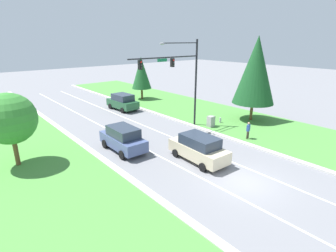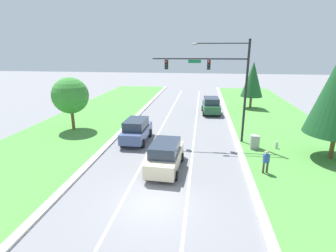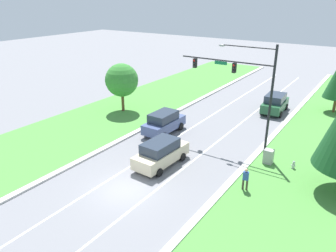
{
  "view_description": "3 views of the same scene",
  "coord_description": "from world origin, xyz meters",
  "px_view_note": "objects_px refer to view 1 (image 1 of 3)",
  "views": [
    {
      "loc": [
        -13.65,
        -8.23,
        8.9
      ],
      "look_at": [
        0.68,
        8.79,
        1.56
      ],
      "focal_mm": 28.0,
      "sensor_mm": 36.0,
      "label": 1
    },
    {
      "loc": [
        2.43,
        -12.36,
        8.19
      ],
      "look_at": [
        -0.68,
        11.14,
        1.17
      ],
      "focal_mm": 28.0,
      "sensor_mm": 36.0,
      "label": 2
    },
    {
      "loc": [
        13.09,
        -14.17,
        12.38
      ],
      "look_at": [
        -2.41,
        9.0,
        1.18
      ],
      "focal_mm": 35.0,
      "sensor_mm": 36.0,
      "label": 3
    }
  ],
  "objects_px": {
    "forest_suv": "(123,102)",
    "utility_cabinet": "(211,122)",
    "champagne_suv": "(199,148)",
    "traffic_signal_mast": "(180,72)",
    "slate_blue_suv": "(123,139)",
    "fire_hydrant": "(220,120)",
    "pedestrian": "(248,130)",
    "conifer_far_right_tree": "(141,73)",
    "conifer_near_right_tree": "(256,70)",
    "oak_near_left_tree": "(10,119)"
  },
  "relations": [
    {
      "from": "champagne_suv",
      "to": "forest_suv",
      "type": "distance_m",
      "value": 17.62
    },
    {
      "from": "pedestrian",
      "to": "conifer_far_right_tree",
      "type": "relative_size",
      "value": 0.26
    },
    {
      "from": "conifer_near_right_tree",
      "to": "traffic_signal_mast",
      "type": "bearing_deg",
      "value": 161.05
    },
    {
      "from": "forest_suv",
      "to": "oak_near_left_tree",
      "type": "height_order",
      "value": "oak_near_left_tree"
    },
    {
      "from": "traffic_signal_mast",
      "to": "slate_blue_suv",
      "type": "distance_m",
      "value": 8.84
    },
    {
      "from": "fire_hydrant",
      "to": "conifer_far_right_tree",
      "type": "height_order",
      "value": "conifer_far_right_tree"
    },
    {
      "from": "oak_near_left_tree",
      "to": "conifer_far_right_tree",
      "type": "height_order",
      "value": "conifer_far_right_tree"
    },
    {
      "from": "pedestrian",
      "to": "fire_hydrant",
      "type": "bearing_deg",
      "value": -125.29
    },
    {
      "from": "champagne_suv",
      "to": "forest_suv",
      "type": "relative_size",
      "value": 1.03
    },
    {
      "from": "slate_blue_suv",
      "to": "champagne_suv",
      "type": "bearing_deg",
      "value": -56.88
    },
    {
      "from": "forest_suv",
      "to": "fire_hydrant",
      "type": "height_order",
      "value": "forest_suv"
    },
    {
      "from": "conifer_near_right_tree",
      "to": "conifer_far_right_tree",
      "type": "height_order",
      "value": "conifer_near_right_tree"
    },
    {
      "from": "forest_suv",
      "to": "utility_cabinet",
      "type": "xyz_separation_m",
      "value": [
        3.33,
        -12.48,
        -0.47
      ]
    },
    {
      "from": "slate_blue_suv",
      "to": "conifer_near_right_tree",
      "type": "distance_m",
      "value": 16.61
    },
    {
      "from": "pedestrian",
      "to": "oak_near_left_tree",
      "type": "relative_size",
      "value": 0.31
    },
    {
      "from": "oak_near_left_tree",
      "to": "slate_blue_suv",
      "type": "bearing_deg",
      "value": -19.4
    },
    {
      "from": "utility_cabinet",
      "to": "forest_suv",
      "type": "bearing_deg",
      "value": 104.95
    },
    {
      "from": "oak_near_left_tree",
      "to": "utility_cabinet",
      "type": "bearing_deg",
      "value": -10.34
    },
    {
      "from": "fire_hydrant",
      "to": "conifer_far_right_tree",
      "type": "xyz_separation_m",
      "value": [
        0.41,
        15.87,
        3.77
      ]
    },
    {
      "from": "slate_blue_suv",
      "to": "fire_hydrant",
      "type": "bearing_deg",
      "value": -1.09
    },
    {
      "from": "forest_suv",
      "to": "pedestrian",
      "type": "bearing_deg",
      "value": -82.4
    },
    {
      "from": "fire_hydrant",
      "to": "conifer_far_right_tree",
      "type": "distance_m",
      "value": 16.32
    },
    {
      "from": "oak_near_left_tree",
      "to": "conifer_far_right_tree",
      "type": "relative_size",
      "value": 0.84
    },
    {
      "from": "fire_hydrant",
      "to": "conifer_near_right_tree",
      "type": "relative_size",
      "value": 0.07
    },
    {
      "from": "utility_cabinet",
      "to": "pedestrian",
      "type": "distance_m",
      "value": 4.62
    },
    {
      "from": "slate_blue_suv",
      "to": "fire_hydrant",
      "type": "distance_m",
      "value": 12.25
    },
    {
      "from": "traffic_signal_mast",
      "to": "utility_cabinet",
      "type": "xyz_separation_m",
      "value": [
        3.02,
        -1.63,
        -5.32
      ]
    },
    {
      "from": "forest_suv",
      "to": "slate_blue_suv",
      "type": "bearing_deg",
      "value": -123.7
    },
    {
      "from": "utility_cabinet",
      "to": "pedestrian",
      "type": "height_order",
      "value": "pedestrian"
    },
    {
      "from": "utility_cabinet",
      "to": "fire_hydrant",
      "type": "xyz_separation_m",
      "value": [
        1.88,
        0.24,
        -0.27
      ]
    },
    {
      "from": "traffic_signal_mast",
      "to": "forest_suv",
      "type": "height_order",
      "value": "traffic_signal_mast"
    },
    {
      "from": "champagne_suv",
      "to": "utility_cabinet",
      "type": "height_order",
      "value": "champagne_suv"
    },
    {
      "from": "utility_cabinet",
      "to": "conifer_far_right_tree",
      "type": "height_order",
      "value": "conifer_far_right_tree"
    },
    {
      "from": "utility_cabinet",
      "to": "oak_near_left_tree",
      "type": "height_order",
      "value": "oak_near_left_tree"
    },
    {
      "from": "champagne_suv",
      "to": "utility_cabinet",
      "type": "relative_size",
      "value": 4.09
    },
    {
      "from": "fire_hydrant",
      "to": "oak_near_left_tree",
      "type": "distance_m",
      "value": 20.15
    },
    {
      "from": "utility_cabinet",
      "to": "conifer_far_right_tree",
      "type": "distance_m",
      "value": 16.65
    },
    {
      "from": "utility_cabinet",
      "to": "conifer_near_right_tree",
      "type": "distance_m",
      "value": 7.61
    },
    {
      "from": "traffic_signal_mast",
      "to": "utility_cabinet",
      "type": "bearing_deg",
      "value": -28.26
    },
    {
      "from": "slate_blue_suv",
      "to": "pedestrian",
      "type": "distance_m",
      "value": 11.5
    },
    {
      "from": "conifer_far_right_tree",
      "to": "pedestrian",
      "type": "bearing_deg",
      "value": -96.58
    },
    {
      "from": "slate_blue_suv",
      "to": "oak_near_left_tree",
      "type": "xyz_separation_m",
      "value": [
        -7.43,
        2.62,
        2.54
      ]
    },
    {
      "from": "utility_cabinet",
      "to": "pedestrian",
      "type": "relative_size",
      "value": 0.73
    },
    {
      "from": "fire_hydrant",
      "to": "oak_near_left_tree",
      "type": "xyz_separation_m",
      "value": [
        -19.65,
        3.0,
        3.28
      ]
    },
    {
      "from": "slate_blue_suv",
      "to": "forest_suv",
      "type": "distance_m",
      "value": 13.77
    },
    {
      "from": "pedestrian",
      "to": "fire_hydrant",
      "type": "relative_size",
      "value": 2.41
    },
    {
      "from": "forest_suv",
      "to": "fire_hydrant",
      "type": "xyz_separation_m",
      "value": [
        5.21,
        -12.24,
        -0.74
      ]
    },
    {
      "from": "traffic_signal_mast",
      "to": "oak_near_left_tree",
      "type": "distance_m",
      "value": 15.01
    },
    {
      "from": "pedestrian",
      "to": "traffic_signal_mast",
      "type": "bearing_deg",
      "value": -77.98
    },
    {
      "from": "forest_suv",
      "to": "utility_cabinet",
      "type": "relative_size",
      "value": 3.95
    }
  ]
}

